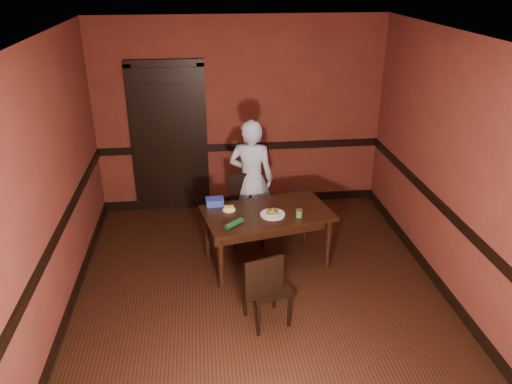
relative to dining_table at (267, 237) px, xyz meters
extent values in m
cube|color=black|center=(-0.16, -0.60, -0.34)|extent=(4.00, 4.50, 0.01)
cube|color=silver|center=(-0.16, -0.60, 2.36)|extent=(4.00, 4.50, 0.01)
cube|color=#5C251C|center=(-0.16, 1.65, 1.01)|extent=(4.00, 0.02, 2.70)
cube|color=#5C251C|center=(-0.16, -2.85, 1.01)|extent=(4.00, 0.02, 2.70)
cube|color=#5C251C|center=(-2.16, -0.60, 1.01)|extent=(0.02, 4.50, 2.70)
cube|color=#5C251C|center=(1.84, -0.60, 1.01)|extent=(0.02, 4.50, 2.70)
cube|color=black|center=(-0.16, 1.64, 0.56)|extent=(4.00, 0.03, 0.10)
cube|color=black|center=(-2.14, -0.60, 0.56)|extent=(0.03, 4.50, 0.10)
cube|color=black|center=(1.83, -0.60, 0.56)|extent=(0.03, 4.50, 0.10)
cube|color=black|center=(-0.16, 1.64, -0.28)|extent=(4.00, 0.03, 0.12)
cube|color=black|center=(-2.14, -0.60, -0.28)|extent=(0.03, 4.50, 0.12)
cube|color=black|center=(1.83, -0.60, -0.28)|extent=(0.03, 4.50, 0.12)
cube|color=black|center=(-1.16, 1.61, 0.69)|extent=(0.85, 0.04, 2.05)
cube|color=black|center=(-1.63, 1.63, 0.69)|extent=(0.10, 0.06, 2.15)
cube|color=black|center=(-0.68, 1.63, 0.69)|extent=(0.10, 0.06, 2.15)
cube|color=black|center=(-1.16, 1.63, 1.76)|extent=(1.05, 0.06, 0.10)
cube|color=black|center=(0.00, 0.00, 0.00)|extent=(1.58, 1.09, 0.68)
imported|color=#ABC3DE|center=(-0.11, 0.74, 0.44)|extent=(0.64, 0.50, 1.56)
cylinder|color=white|center=(0.05, -0.09, 0.35)|extent=(0.28, 0.28, 0.01)
cube|color=tan|center=(0.05, -0.09, 0.36)|extent=(0.13, 0.12, 0.02)
ellipsoid|color=#47932B|center=(0.05, -0.09, 0.39)|extent=(0.12, 0.11, 0.03)
cylinder|color=#B42107|center=(0.03, -0.08, 0.41)|extent=(0.05, 0.05, 0.01)
cylinder|color=#B42107|center=(0.08, -0.10, 0.41)|extent=(0.05, 0.05, 0.01)
cylinder|color=#78AD60|center=(0.02, -0.12, 0.40)|extent=(0.03, 0.03, 0.01)
cylinder|color=#78AD60|center=(0.08, -0.07, 0.40)|extent=(0.03, 0.03, 0.01)
cylinder|color=#78AD60|center=(0.05, -0.09, 0.40)|extent=(0.03, 0.03, 0.01)
cylinder|color=#427E35|center=(0.34, -0.17, 0.38)|extent=(0.07, 0.07, 0.08)
cylinder|color=silver|center=(0.34, -0.17, 0.42)|extent=(0.08, 0.08, 0.01)
cylinder|color=white|center=(-0.43, 0.09, 0.34)|extent=(0.15, 0.15, 0.01)
cube|color=#DFDF65|center=(-0.43, 0.09, 0.37)|extent=(0.11, 0.08, 0.04)
cube|color=#293EBA|center=(-0.59, 0.24, 0.38)|extent=(0.20, 0.14, 0.08)
cube|color=#293EBA|center=(-0.59, 0.24, 0.42)|extent=(0.22, 0.15, 0.01)
cylinder|color=#13451E|center=(-0.40, -0.30, 0.37)|extent=(0.22, 0.20, 0.07)
camera|label=1|loc=(-0.71, -5.08, 2.95)|focal=35.00mm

